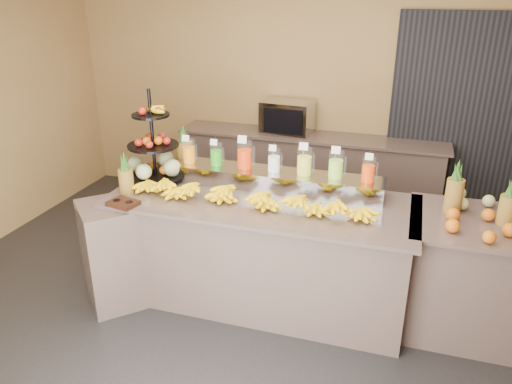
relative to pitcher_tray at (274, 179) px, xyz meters
The scene contains 20 objects.
ground 1.16m from the pitcher_tray, 92.69° to the right, with size 6.00×6.00×0.00m, color black.
room_envelope 0.91m from the pitcher_tray, 52.12° to the left, with size 6.04×5.02×2.82m.
buffet_counter 0.64m from the pitcher_tray, 114.00° to the right, with size 2.75×1.25×0.93m.
right_counter 1.77m from the pitcher_tray, ahead, with size 1.08×0.88×0.93m.
back_ledge 1.75m from the pitcher_tray, 90.93° to the left, with size 3.10×0.55×0.93m.
pitcher_tray is the anchor object (origin of this frame).
juice_pitcher_orange_a 0.80m from the pitcher_tray, behind, with size 0.11×0.12×0.27m.
juice_pitcher_green 0.54m from the pitcher_tray, behind, with size 0.11×0.11×0.26m.
juice_pitcher_orange_b 0.32m from the pitcher_tray, behind, with size 0.13×0.14×0.32m.
juice_pitcher_milk 0.16m from the pitcher_tray, 103.56° to the right, with size 0.11×0.11×0.26m.
juice_pitcher_lemon 0.31m from the pitcher_tray, ahead, with size 0.13×0.13×0.30m.
juice_pitcher_lime 0.55m from the pitcher_tray, ahead, with size 0.12×0.13×0.30m.
juice_pitcher_orange_c 0.80m from the pitcher_tray, ahead, with size 0.11×0.11×0.26m.
banana_heap 0.39m from the pitcher_tray, 106.34° to the right, with size 2.08×0.19×0.17m.
fruit_stand 1.04m from the pitcher_tray, behind, with size 0.70×0.70×0.81m.
condiment_caddy 1.26m from the pitcher_tray, 145.54° to the right, with size 0.23×0.17×0.03m, color black.
pineapple_left_a 1.23m from the pitcher_tray, 157.17° to the right, with size 0.12×0.12×0.37m.
pineapple_left_b 0.90m from the pitcher_tray, behind, with size 0.15×0.15×0.45m.
right_fruit_pile 1.61m from the pitcher_tray, ahead, with size 0.50×0.48×0.26m.
oven_warmer 1.70m from the pitcher_tray, 100.33° to the left, with size 0.57×0.40×0.38m, color gray.
Camera 1 is at (1.07, -3.24, 2.55)m, focal length 35.00 mm.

